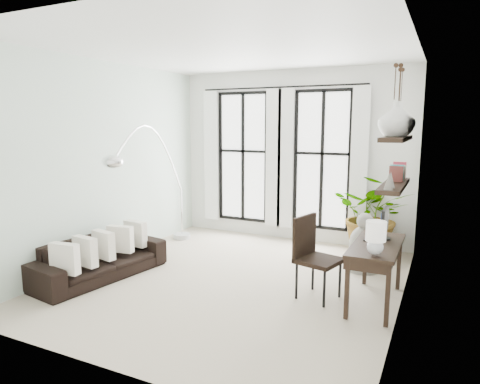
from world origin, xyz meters
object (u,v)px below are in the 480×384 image
Objects in this scene: sofa at (99,258)px; buddha at (364,246)px; arc_lamp at (151,154)px; desk at (376,249)px; desk_chair at (312,251)px; plant at (374,215)px.

buddha is at bearing -51.01° from sofa.
arc_lamp is 3.66m from buddha.
desk_chair is (-0.77, -0.07, -0.12)m from desk.
buddha is at bearing 13.62° from arc_lamp.
plant reaches higher than desk.
desk_chair reaches higher than buddha.
desk_chair is (-0.44, -2.17, -0.10)m from plant.
sofa is 3.94m from buddha.
sofa is 0.77× the size of arc_lamp.
buddha is at bearing -90.35° from plant.
arc_lamp is (-2.88, 0.50, 1.12)m from desk_chair.
desk is at bearing -69.91° from sofa.
sofa is 1.88× the size of desk_chair.
plant is 1.07× the size of desk.
arc_lamp is 2.88× the size of buddha.
desk_chair is (2.98, 0.67, 0.31)m from sofa.
arc_lamp is (-3.64, 0.43, 1.01)m from desk.
buddha is (0.43, 1.30, -0.23)m from desk_chair.
buddha is (3.31, 0.80, -1.35)m from arc_lamp.
desk_chair is 3.13m from arc_lamp.
plant is at bearing 98.93° from desk.
desk is at bearing 19.83° from desk_chair.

